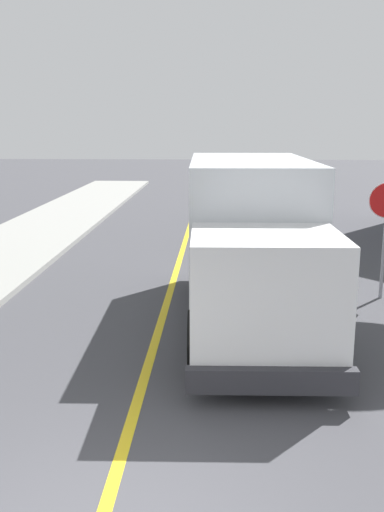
% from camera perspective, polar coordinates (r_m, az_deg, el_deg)
% --- Properties ---
extents(centre_line_yellow, '(0.16, 56.00, 0.01)m').
position_cam_1_polar(centre_line_yellow, '(15.13, -1.73, -2.05)').
color(centre_line_yellow, gold).
rests_on(centre_line_yellow, ground).
extents(box_truck, '(2.60, 7.25, 3.20)m').
position_cam_1_polar(box_truck, '(11.57, 5.87, 2.16)').
color(box_truck, silver).
rests_on(box_truck, ground).
extents(parked_car_near, '(1.89, 4.44, 1.67)m').
position_cam_1_polar(parked_car_near, '(17.88, 6.75, 2.79)').
color(parked_car_near, black).
rests_on(parked_car_near, ground).
extents(parked_car_mid, '(1.83, 4.41, 1.67)m').
position_cam_1_polar(parked_car_mid, '(23.54, 5.77, 5.26)').
color(parked_car_mid, '#2D4793').
rests_on(parked_car_mid, ground).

